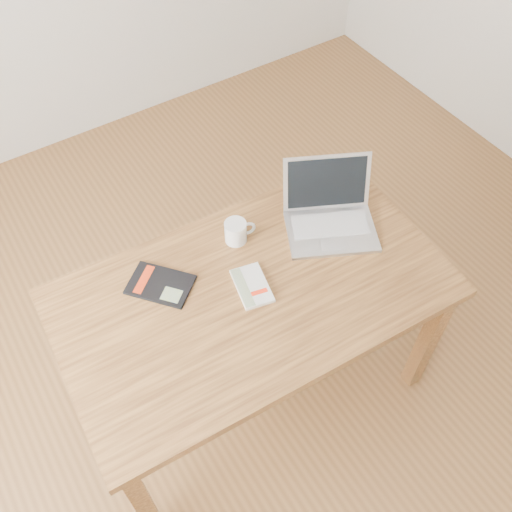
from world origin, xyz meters
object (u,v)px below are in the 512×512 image
desk (253,304)px  coffee_mug (236,231)px  black_guidebook (160,285)px  white_guidebook (252,286)px  laptop (330,214)px

desk → coffee_mug: bearing=75.4°
coffee_mug → black_guidebook: bearing=-160.6°
white_guidebook → black_guidebook: white_guidebook is taller
desk → white_guidebook: 0.10m
desk → coffee_mug: (0.07, 0.24, 0.14)m
black_guidebook → coffee_mug: size_ratio=2.20×
desk → laptop: 0.46m
white_guidebook → black_guidebook: 0.33m
desk → black_guidebook: black_guidebook is taller
desk → laptop: bearing=18.0°
white_guidebook → coffee_mug: coffee_mug is taller
white_guidebook → laptop: bearing=25.7°
black_guidebook → laptop: laptop is taller
laptop → coffee_mug: size_ratio=3.64×
laptop → coffee_mug: 0.37m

